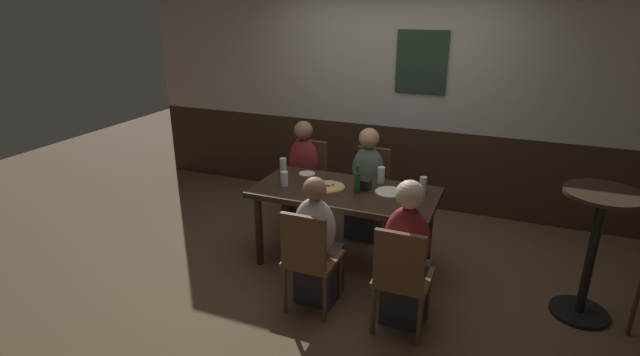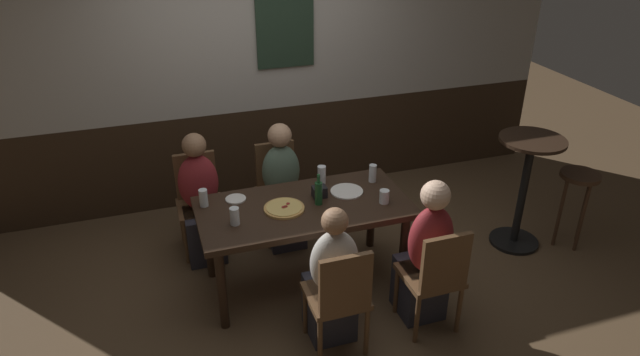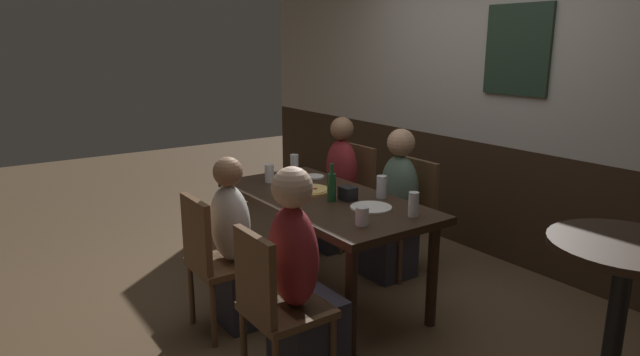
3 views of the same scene
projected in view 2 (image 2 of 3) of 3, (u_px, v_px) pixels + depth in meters
The scene contains 23 objects.
ground_plane at pixel (305, 281), 4.67m from camera, with size 12.00×12.00×0.00m, color brown.
wall_back at pixel (255, 74), 5.46m from camera, with size 6.40×0.13×2.60m.
dining_table at pixel (304, 215), 4.37m from camera, with size 1.65×0.81×0.74m.
chair_mid_far at pixel (278, 185), 5.13m from camera, with size 0.40×0.40×0.88m.
chair_right_near at pixel (436, 274), 3.95m from camera, with size 0.40×0.40×0.88m.
chair_mid_near at pixel (340, 295), 3.75m from camera, with size 0.40×0.40×0.88m.
chair_left_far at pixel (199, 197), 4.93m from camera, with size 0.40×0.40×0.88m.
person_mid_far at pixel (283, 194), 5.00m from camera, with size 0.34×0.37×1.14m.
person_right_near at pixel (425, 260), 4.08m from camera, with size 0.34×0.37×1.18m.
person_mid_near at pixel (331, 285), 3.91m from camera, with size 0.34×0.37×1.10m.
person_left_far at pixel (202, 207), 4.80m from camera, with size 0.34×0.37×1.15m.
pizza at pixel (284, 208), 4.27m from camera, with size 0.31×0.31×0.03m.
beer_glass_half at pixel (384, 197), 4.34m from camera, with size 0.08×0.08×0.11m.
highball_clear at pixel (373, 174), 4.65m from camera, with size 0.06×0.06×0.15m.
tumbler_water at pixel (322, 176), 4.62m from camera, with size 0.07×0.07×0.15m.
beer_glass_tall at pixel (235, 217), 4.06m from camera, with size 0.07×0.07×0.14m.
pint_glass_amber at pixel (204, 199), 4.29m from camera, with size 0.07×0.07×0.14m.
beer_bottle_green at pixel (319, 192), 4.30m from camera, with size 0.06×0.06×0.26m.
plate_white_large at pixel (347, 191), 4.51m from camera, with size 0.26×0.26×0.01m, color white.
plate_white_small at pixel (236, 199), 4.40m from camera, with size 0.16×0.16×0.01m, color white.
condiment_caddy at pixel (319, 192), 4.43m from camera, with size 0.11×0.09×0.09m, color black.
side_bar_table at pixel (524, 184), 4.90m from camera, with size 0.56×0.56×1.05m.
bar_stool at pixel (577, 189), 4.92m from camera, with size 0.34×0.34×0.72m.
Camera 2 is at (-1.05, -3.59, 2.93)m, focal length 31.33 mm.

